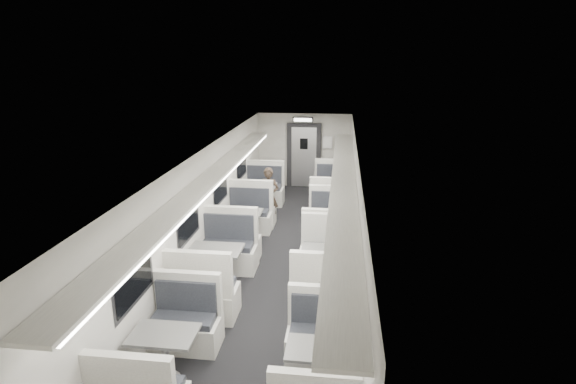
% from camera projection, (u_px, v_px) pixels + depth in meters
% --- Properties ---
extents(room, '(3.24, 12.24, 2.64)m').
position_uv_depth(room, '(278.00, 211.00, 8.87)').
color(room, black).
rests_on(room, ground).
extents(booth_left_a, '(1.15, 2.34, 1.25)m').
position_uv_depth(booth_left_a, '(258.00, 199.00, 12.21)').
color(booth_left_a, silver).
rests_on(booth_left_a, room).
extents(booth_left_b, '(1.11, 2.24, 1.20)m').
position_uv_depth(booth_left_b, '(242.00, 227.00, 10.23)').
color(booth_left_b, silver).
rests_on(booth_left_b, room).
extents(booth_left_c, '(1.16, 2.35, 1.26)m').
position_uv_depth(booth_left_c, '(216.00, 269.00, 8.20)').
color(booth_left_c, silver).
rests_on(booth_left_c, room).
extents(booth_left_d, '(1.03, 2.09, 1.12)m').
position_uv_depth(booth_left_d, '(165.00, 357.00, 5.88)').
color(booth_left_d, silver).
rests_on(booth_left_d, room).
extents(booth_right_a, '(1.13, 2.29, 1.23)m').
position_uv_depth(booth_right_a, '(332.00, 196.00, 12.49)').
color(booth_right_a, silver).
rests_on(booth_right_a, room).
extents(booth_right_b, '(1.08, 2.19, 1.17)m').
position_uv_depth(booth_right_b, '(330.00, 231.00, 10.03)').
color(booth_right_b, silver).
rests_on(booth_right_b, room).
extents(booth_right_c, '(1.11, 2.25, 1.21)m').
position_uv_depth(booth_right_c, '(326.00, 269.00, 8.23)').
color(booth_right_c, silver).
rests_on(booth_right_c, room).
extents(booth_right_d, '(0.97, 1.97, 1.06)m').
position_uv_depth(booth_right_d, '(318.00, 371.00, 5.64)').
color(booth_right_d, silver).
rests_on(booth_right_d, room).
extents(passenger, '(0.59, 0.44, 1.46)m').
position_uv_depth(passenger, '(269.00, 196.00, 11.42)').
color(passenger, black).
rests_on(passenger, room).
extents(window_a, '(0.02, 1.18, 0.84)m').
position_uv_depth(window_a, '(242.00, 163.00, 12.23)').
color(window_a, black).
rests_on(window_a, room).
extents(window_b, '(0.02, 1.18, 0.84)m').
position_uv_depth(window_b, '(221.00, 185.00, 10.14)').
color(window_b, black).
rests_on(window_b, room).
extents(window_c, '(0.02, 1.18, 0.84)m').
position_uv_depth(window_c, '(188.00, 219.00, 8.05)').
color(window_c, black).
rests_on(window_c, room).
extents(window_d, '(0.02, 1.18, 0.84)m').
position_uv_depth(window_d, '(134.00, 276.00, 5.96)').
color(window_d, black).
rests_on(window_d, room).
extents(luggage_rack_left, '(0.46, 10.40, 0.09)m').
position_uv_depth(luggage_rack_left, '(211.00, 179.00, 8.52)').
color(luggage_rack_left, silver).
rests_on(luggage_rack_left, room).
extents(luggage_rack_right, '(0.46, 10.40, 0.09)m').
position_uv_depth(luggage_rack_right, '(343.00, 183.00, 8.24)').
color(luggage_rack_right, silver).
rests_on(luggage_rack_right, room).
extents(vestibule_door, '(1.10, 0.13, 2.10)m').
position_uv_depth(vestibule_door, '(304.00, 156.00, 14.55)').
color(vestibule_door, black).
rests_on(vestibule_door, room).
extents(exit_sign, '(0.62, 0.12, 0.16)m').
position_uv_depth(exit_sign, '(303.00, 120.00, 13.73)').
color(exit_sign, black).
rests_on(exit_sign, room).
extents(wall_notice, '(0.32, 0.02, 0.40)m').
position_uv_depth(wall_notice, '(327.00, 142.00, 14.32)').
color(wall_notice, white).
rests_on(wall_notice, room).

